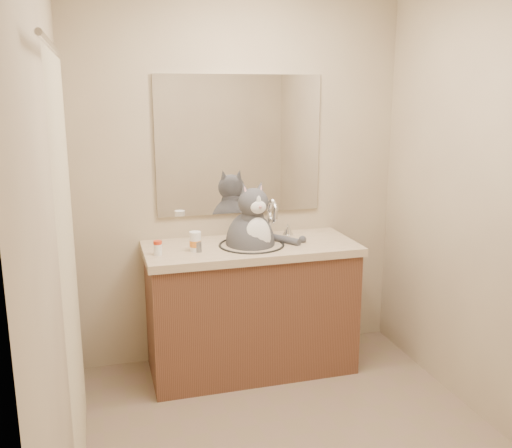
{
  "coord_description": "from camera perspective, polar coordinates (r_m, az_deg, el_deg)",
  "views": [
    {
      "loc": [
        -0.92,
        -2.39,
        1.81
      ],
      "look_at": [
        -0.05,
        0.65,
        1.06
      ],
      "focal_mm": 40.0,
      "sensor_mm": 36.0,
      "label": 1
    }
  ],
  "objects": [
    {
      "name": "shower_curtain",
      "position": [
        2.61,
        -18.1,
        -4.66
      ],
      "size": [
        0.02,
        1.3,
        1.93
      ],
      "color": "beige",
      "rests_on": "ground"
    },
    {
      "name": "room",
      "position": [
        2.63,
        5.01,
        -0.07
      ],
      "size": [
        2.22,
        2.52,
        2.42
      ],
      "color": "#856D5C",
      "rests_on": "ground"
    },
    {
      "name": "pill_bottle_redcap",
      "position": [
        3.42,
        -9.79,
        -2.36
      ],
      "size": [
        0.06,
        0.06,
        0.09
      ],
      "rotation": [
        0.0,
        0.0,
        -0.17
      ],
      "color": "white",
      "rests_on": "vanity"
    },
    {
      "name": "mirror",
      "position": [
        3.75,
        -1.65,
        7.88
      ],
      "size": [
        1.1,
        0.02,
        0.9
      ],
      "primitive_type": "cube",
      "color": "white",
      "rests_on": "room"
    },
    {
      "name": "grey_canister",
      "position": [
        3.45,
        -5.79,
        -2.28
      ],
      "size": [
        0.05,
        0.05,
        0.06
      ],
      "rotation": [
        0.0,
        0.0,
        -0.38
      ],
      "color": "slate",
      "rests_on": "vanity"
    },
    {
      "name": "vanity",
      "position": [
        3.73,
        -0.51,
        -8.08
      ],
      "size": [
        1.34,
        0.59,
        1.12
      ],
      "color": "brown",
      "rests_on": "ground"
    },
    {
      "name": "pill_bottle_orange",
      "position": [
        3.46,
        -6.09,
        -1.79
      ],
      "size": [
        0.08,
        0.08,
        0.12
      ],
      "rotation": [
        0.0,
        0.0,
        -0.16
      ],
      "color": "white",
      "rests_on": "vanity"
    },
    {
      "name": "cat",
      "position": [
        3.6,
        -0.46,
        -1.46
      ],
      "size": [
        0.48,
        0.38,
        0.62
      ],
      "rotation": [
        0.0,
        0.0,
        0.16
      ],
      "color": "#444449",
      "rests_on": "vanity"
    }
  ]
}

